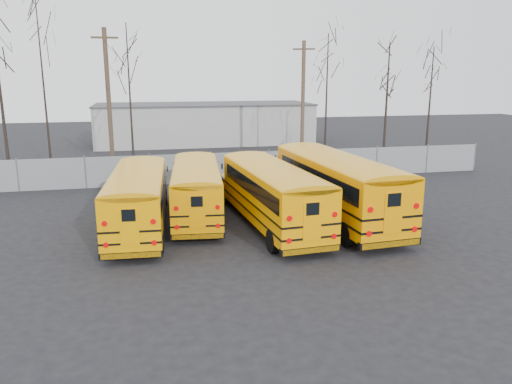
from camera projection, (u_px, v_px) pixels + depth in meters
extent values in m
plane|color=black|center=(246.00, 238.00, 22.16)|extent=(120.00, 120.00, 0.00)
cube|color=gray|center=(211.00, 168.00, 33.32)|extent=(40.00, 0.04, 2.00)
cube|color=#A0A19C|center=(205.00, 124.00, 52.51)|extent=(22.00, 8.00, 4.00)
cylinder|color=black|center=(107.00, 244.00, 19.96)|extent=(0.32, 0.95, 0.93)
cylinder|color=black|center=(160.00, 242.00, 20.27)|extent=(0.32, 0.95, 0.93)
cylinder|color=black|center=(126.00, 198.00, 27.49)|extent=(0.32, 0.95, 0.93)
cylinder|color=black|center=(165.00, 196.00, 27.80)|extent=(0.32, 0.95, 0.93)
cube|color=#EE9700|center=(138.00, 199.00, 22.78)|extent=(2.88, 8.80, 2.19)
cube|color=#EE9700|center=(145.00, 188.00, 27.85)|extent=(2.19, 1.72, 0.93)
cube|color=black|center=(137.00, 189.00, 22.48)|extent=(2.86, 7.87, 0.65)
cube|color=black|center=(140.00, 208.00, 23.69)|extent=(3.01, 10.40, 0.08)
cube|color=black|center=(139.00, 199.00, 23.59)|extent=(3.01, 10.40, 0.08)
cube|color=black|center=(131.00, 255.00, 18.96)|extent=(2.40, 0.36, 0.26)
cube|color=black|center=(146.00, 193.00, 28.69)|extent=(2.25, 0.33, 0.24)
cube|color=#EE9700|center=(129.00, 227.00, 18.60)|extent=(0.70, 0.08, 1.45)
cylinder|color=#B20505|center=(106.00, 245.00, 18.61)|extent=(0.21, 0.05, 0.21)
cylinder|color=#B20505|center=(154.00, 243.00, 18.88)|extent=(0.21, 0.05, 0.21)
cylinder|color=#B20505|center=(104.00, 224.00, 18.42)|extent=(0.21, 0.05, 0.21)
cylinder|color=#B20505|center=(153.00, 222.00, 18.69)|extent=(0.21, 0.05, 0.21)
cylinder|color=black|center=(174.00, 228.00, 22.19)|extent=(0.34, 0.93, 0.91)
cylinder|color=black|center=(220.00, 226.00, 22.44)|extent=(0.34, 0.93, 0.91)
cylinder|color=black|center=(179.00, 189.00, 29.54)|extent=(0.34, 0.93, 0.91)
cylinder|color=black|center=(213.00, 188.00, 29.78)|extent=(0.34, 0.93, 0.91)
cube|color=orange|center=(196.00, 189.00, 24.91)|extent=(3.05, 8.60, 2.13)
cube|color=orange|center=(196.00, 180.00, 29.86)|extent=(2.17, 1.73, 0.91)
cube|color=black|center=(196.00, 180.00, 24.63)|extent=(3.00, 7.70, 0.63)
cube|color=black|center=(197.00, 198.00, 25.81)|extent=(3.23, 10.15, 0.08)
cube|color=black|center=(196.00, 189.00, 25.70)|extent=(3.23, 10.15, 0.08)
cube|color=black|center=(198.00, 236.00, 21.19)|extent=(2.33, 0.42, 0.25)
cube|color=black|center=(196.00, 186.00, 30.67)|extent=(2.18, 0.39, 0.24)
cube|color=orange|center=(197.00, 212.00, 20.84)|extent=(0.68, 0.10, 1.40)
cylinder|color=#B20505|center=(177.00, 227.00, 20.88)|extent=(0.20, 0.05, 0.20)
cylinder|color=#B20505|center=(218.00, 226.00, 21.08)|extent=(0.20, 0.05, 0.20)
cylinder|color=#B20505|center=(176.00, 208.00, 20.69)|extent=(0.20, 0.05, 0.20)
cylinder|color=#B20505|center=(218.00, 207.00, 20.89)|extent=(0.20, 0.05, 0.20)
cylinder|color=black|center=(273.00, 241.00, 20.29)|extent=(0.35, 1.00, 0.99)
cylinder|color=black|center=(323.00, 236.00, 20.93)|extent=(0.35, 1.00, 0.99)
cylinder|color=black|center=(225.00, 195.00, 27.99)|extent=(0.35, 1.00, 0.99)
cylinder|color=black|center=(262.00, 192.00, 28.63)|extent=(0.35, 1.00, 0.99)
cube|color=#F49600|center=(273.00, 194.00, 23.32)|extent=(3.19, 9.33, 2.32)
cube|color=#F49600|center=(242.00, 184.00, 28.52)|extent=(2.34, 1.85, 0.99)
cube|color=black|center=(275.00, 184.00, 23.02)|extent=(3.15, 8.35, 0.69)
cube|color=black|center=(267.00, 204.00, 24.27)|extent=(3.36, 11.03, 0.09)
cube|color=black|center=(267.00, 194.00, 24.15)|extent=(3.36, 11.03, 0.09)
cube|color=black|center=(310.00, 250.00, 19.43)|extent=(2.53, 0.42, 0.28)
cube|color=black|center=(239.00, 190.00, 29.38)|extent=(2.37, 0.39, 0.26)
cube|color=#F49600|center=(312.00, 221.00, 19.06)|extent=(0.74, 0.10, 1.53)
cylinder|color=#B20505|center=(289.00, 241.00, 18.94)|extent=(0.22, 0.06, 0.22)
cylinder|color=#B20505|center=(334.00, 236.00, 19.48)|extent=(0.22, 0.06, 0.22)
cylinder|color=#B20505|center=(290.00, 218.00, 18.74)|extent=(0.22, 0.06, 0.22)
cylinder|color=#B20505|center=(335.00, 214.00, 19.27)|extent=(0.22, 0.06, 0.22)
cylinder|color=black|center=(346.00, 234.00, 20.99)|extent=(0.38, 1.10, 1.08)
cylinder|color=black|center=(397.00, 229.00, 21.67)|extent=(0.38, 1.10, 1.08)
cylinder|color=black|center=(277.00, 188.00, 29.44)|extent=(0.38, 1.10, 1.08)
cylinder|color=black|center=(315.00, 186.00, 30.12)|extent=(0.38, 1.10, 1.08)
cube|color=orange|center=(337.00, 186.00, 24.31)|extent=(3.40, 10.20, 2.53)
cube|color=orange|center=(294.00, 177.00, 30.01)|extent=(2.55, 2.00, 1.08)
cube|color=black|center=(340.00, 175.00, 23.97)|extent=(3.36, 9.12, 0.75)
cube|color=black|center=(329.00, 197.00, 25.34)|extent=(3.56, 12.05, 0.10)
cube|color=black|center=(329.00, 187.00, 25.22)|extent=(3.56, 12.05, 0.10)
cube|color=black|center=(390.00, 243.00, 20.03)|extent=(2.77, 0.43, 0.30)
cube|color=black|center=(289.00, 184.00, 30.95)|extent=(2.60, 0.40, 0.28)
cube|color=orange|center=(393.00, 213.00, 19.63)|extent=(0.81, 0.10, 1.67)
cylinder|color=#B20505|center=(369.00, 234.00, 19.51)|extent=(0.24, 0.06, 0.24)
cylinder|color=#B20505|center=(415.00, 229.00, 20.07)|extent=(0.24, 0.06, 0.24)
cylinder|color=#B20505|center=(370.00, 210.00, 19.28)|extent=(0.24, 0.06, 0.24)
cylinder|color=#B20505|center=(416.00, 206.00, 19.85)|extent=(0.24, 0.06, 0.24)
cylinder|color=#473728|center=(109.00, 103.00, 35.22)|extent=(0.32, 0.32, 10.23)
cube|color=#473728|center=(105.00, 38.00, 34.19)|extent=(1.82, 0.14, 0.14)
cylinder|color=brown|center=(303.00, 104.00, 39.45)|extent=(0.30, 0.30, 9.63)
cube|color=brown|center=(304.00, 49.00, 38.49)|extent=(1.63, 0.77, 0.13)
cone|color=black|center=(1.00, 102.00, 31.29)|extent=(0.26, 0.26, 10.82)
cone|color=black|center=(44.00, 86.00, 35.13)|extent=(0.26, 0.26, 12.54)
cone|color=black|center=(130.00, 103.00, 33.82)|extent=(0.26, 0.26, 10.40)
cone|color=black|center=(326.00, 100.00, 39.37)|extent=(0.26, 0.26, 10.17)
cone|color=black|center=(386.00, 107.00, 37.68)|extent=(0.26, 0.26, 9.41)
cone|color=black|center=(429.00, 106.00, 39.81)|extent=(0.26, 0.26, 9.22)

